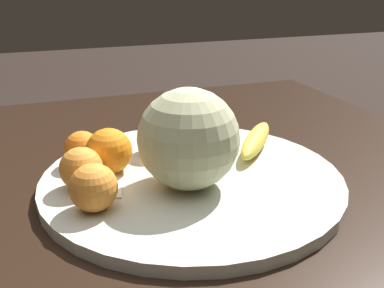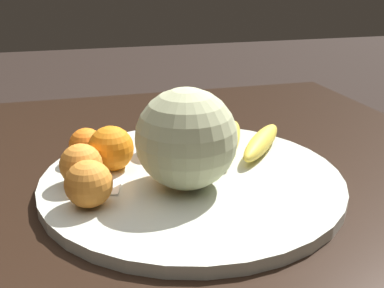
{
  "view_description": "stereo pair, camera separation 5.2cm",
  "coord_description": "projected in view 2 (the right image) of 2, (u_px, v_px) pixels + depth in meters",
  "views": [
    {
      "loc": [
        0.54,
        -0.2,
        1.06
      ],
      "look_at": [
        -0.04,
        0.02,
        0.82
      ],
      "focal_mm": 42.0,
      "sensor_mm": 36.0,
      "label": 1
    },
    {
      "loc": [
        0.56,
        -0.15,
        1.06
      ],
      "look_at": [
        -0.04,
        0.02,
        0.82
      ],
      "focal_mm": 42.0,
      "sensor_mm": 36.0,
      "label": 2
    }
  ],
  "objects": [
    {
      "name": "orange_front_right",
      "position": [
        111.0,
        149.0,
        0.69
      ],
      "size": [
        0.07,
        0.07,
        0.07
      ],
      "color": "orange",
      "rests_on": "fruit_bowl"
    },
    {
      "name": "fruit_bowl",
      "position": [
        192.0,
        179.0,
        0.69
      ],
      "size": [
        0.46,
        0.46,
        0.02
      ],
      "color": "beige",
      "rests_on": "kitchen_table"
    },
    {
      "name": "orange_front_left",
      "position": [
        163.0,
        134.0,
        0.76
      ],
      "size": [
        0.07,
        0.07,
        0.07
      ],
      "color": "orange",
      "rests_on": "fruit_bowl"
    },
    {
      "name": "orange_back_right",
      "position": [
        87.0,
        145.0,
        0.72
      ],
      "size": [
        0.06,
        0.06,
        0.06
      ],
      "color": "orange",
      "rests_on": "fruit_bowl"
    },
    {
      "name": "banana_bunch",
      "position": [
        229.0,
        140.0,
        0.78
      ],
      "size": [
        0.21,
        0.2,
        0.03
      ],
      "rotation": [
        0.0,
        0.0,
        8.98
      ],
      "color": "#473819",
      "rests_on": "fruit_bowl"
    },
    {
      "name": "produce_tag",
      "position": [
        109.0,
        180.0,
        0.67
      ],
      "size": [
        0.1,
        0.06,
        0.0
      ],
      "rotation": [
        0.0,
        0.0,
        -0.24
      ],
      "color": "white",
      "rests_on": "fruit_bowl"
    },
    {
      "name": "orange_back_left",
      "position": [
        81.0,
        165.0,
        0.65
      ],
      "size": [
        0.06,
        0.06,
        0.06
      ],
      "color": "orange",
      "rests_on": "fruit_bowl"
    },
    {
      "name": "melon",
      "position": [
        186.0,
        139.0,
        0.63
      ],
      "size": [
        0.14,
        0.14,
        0.14
      ],
      "color": "#B2B789",
      "rests_on": "fruit_bowl"
    },
    {
      "name": "orange_mid_center",
      "position": [
        89.0,
        184.0,
        0.59
      ],
      "size": [
        0.06,
        0.06,
        0.06
      ],
      "color": "orange",
      "rests_on": "fruit_bowl"
    },
    {
      "name": "kitchen_table",
      "position": [
        188.0,
        256.0,
        0.69
      ],
      "size": [
        1.2,
        1.08,
        0.75
      ],
      "color": "black",
      "rests_on": "ground_plane"
    }
  ]
}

